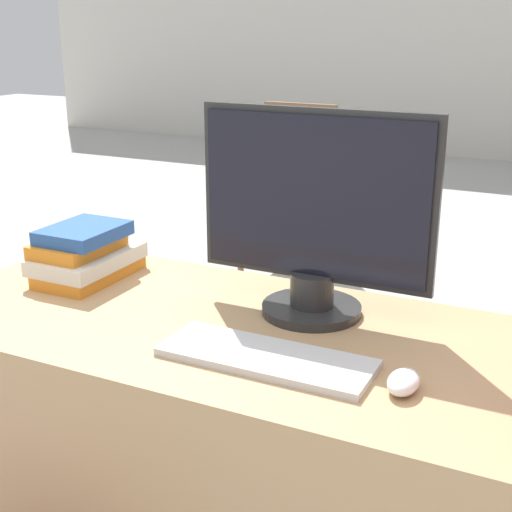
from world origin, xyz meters
The scene contains 6 objects.
desk centered at (0.00, 0.32, 0.38)m, with size 1.47×0.64×0.75m.
monitor centered at (0.11, 0.46, 0.98)m, with size 0.53×0.22×0.45m.
keyboard centered at (0.12, 0.19, 0.76)m, with size 0.42×0.15×0.02m.
mouse centered at (0.39, 0.19, 0.77)m, with size 0.06×0.09×0.04m.
book_stack centered at (-0.49, 0.42, 0.82)m, with size 0.18×0.27×0.14m.
far_chair centered at (-0.93, 2.77, 0.51)m, with size 0.44×0.44×0.93m.
Camera 1 is at (0.65, -0.93, 1.38)m, focal length 50.00 mm.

